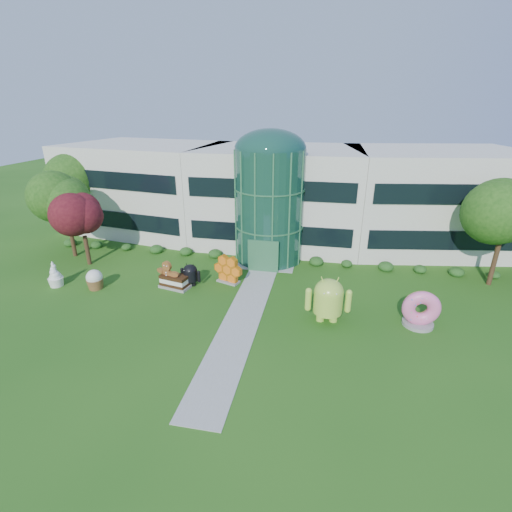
% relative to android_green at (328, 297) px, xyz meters
% --- Properties ---
extents(ground, '(140.00, 140.00, 0.00)m').
position_rel_android_green_xyz_m(ground, '(-5.50, -2.09, -1.75)').
color(ground, '#215114').
rests_on(ground, ground).
extents(building, '(46.00, 15.00, 9.30)m').
position_rel_android_green_xyz_m(building, '(-5.50, 15.91, 2.90)').
color(building, beige).
rests_on(building, ground).
extents(atrium, '(6.00, 6.00, 9.80)m').
position_rel_android_green_xyz_m(atrium, '(-5.50, 9.91, 3.15)').
color(atrium, '#194738').
rests_on(atrium, ground).
extents(walkway, '(2.40, 20.00, 0.04)m').
position_rel_android_green_xyz_m(walkway, '(-5.50, -0.09, -1.73)').
color(walkway, '#9E9E93').
rests_on(walkway, ground).
extents(tree_red, '(4.00, 4.00, 6.00)m').
position_rel_android_green_xyz_m(tree_red, '(-21.00, 5.41, 1.25)').
color(tree_red, '#3F0C14').
rests_on(tree_red, ground).
extents(trees_backdrop, '(52.00, 8.00, 8.40)m').
position_rel_android_green_xyz_m(trees_backdrop, '(-5.50, 10.91, 2.45)').
color(trees_backdrop, '#1A4611').
rests_on(trees_backdrop, ground).
extents(android_green, '(3.26, 2.34, 3.49)m').
position_rel_android_green_xyz_m(android_green, '(0.00, 0.00, 0.00)').
color(android_green, '#ADD644').
rests_on(android_green, ground).
extents(android_black, '(1.99, 1.51, 2.05)m').
position_rel_android_green_xyz_m(android_black, '(-10.61, 3.19, -0.72)').
color(android_black, black).
rests_on(android_black, ground).
extents(donut, '(2.45, 1.24, 2.50)m').
position_rel_android_green_xyz_m(donut, '(5.79, 0.62, -0.49)').
color(donut, pink).
rests_on(donut, ground).
extents(gingerbread, '(2.55, 1.64, 2.20)m').
position_rel_android_green_xyz_m(gingerbread, '(-12.22, 2.58, -0.65)').
color(gingerbread, brown).
rests_on(gingerbread, ground).
extents(ice_cream_sandwich, '(2.56, 1.67, 1.05)m').
position_rel_android_green_xyz_m(ice_cream_sandwich, '(-11.69, 2.56, -1.22)').
color(ice_cream_sandwich, black).
rests_on(ice_cream_sandwich, ground).
extents(honeycomb, '(2.80, 1.78, 2.07)m').
position_rel_android_green_xyz_m(honeycomb, '(-7.85, 4.27, -0.71)').
color(honeycomb, orange).
rests_on(honeycomb, ground).
extents(froyo, '(1.51, 1.51, 2.07)m').
position_rel_android_green_xyz_m(froyo, '(-20.93, 1.03, -0.71)').
color(froyo, white).
rests_on(froyo, ground).
extents(cupcake, '(1.39, 1.39, 1.57)m').
position_rel_android_green_xyz_m(cupcake, '(-17.63, 1.20, -0.96)').
color(cupcake, white).
rests_on(cupcake, ground).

